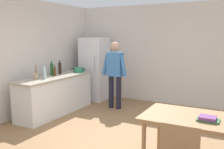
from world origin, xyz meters
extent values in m
plane|color=#936D47|center=(0.00, 0.00, 0.00)|extent=(14.00, 14.00, 0.00)
cube|color=silver|center=(0.00, 3.00, 1.35)|extent=(6.40, 0.12, 2.70)
cube|color=silver|center=(-2.60, 0.20, 1.35)|extent=(0.12, 5.60, 2.70)
cube|color=white|center=(-2.00, 0.80, 0.43)|extent=(0.60, 2.12, 0.86)
cube|color=#B2A893|center=(-2.00, 0.80, 0.88)|extent=(0.64, 2.20, 0.04)
cube|color=white|center=(-1.90, 2.40, 0.90)|extent=(0.70, 0.64, 1.80)
cylinder|color=#B2B2B7|center=(-1.68, 2.06, 1.10)|extent=(0.02, 0.02, 0.40)
cylinder|color=#1E1E2D|center=(-1.06, 1.85, 0.42)|extent=(0.13, 0.13, 0.84)
cylinder|color=#1E1E2D|center=(-0.84, 1.85, 0.42)|extent=(0.13, 0.13, 0.84)
cube|color=#3D75B7|center=(-0.95, 1.85, 1.14)|extent=(0.38, 0.22, 0.60)
sphere|color=tan|center=(-0.95, 1.85, 1.59)|extent=(0.22, 0.22, 0.22)
cylinder|color=#3D75B7|center=(-1.20, 1.81, 1.12)|extent=(0.20, 0.09, 0.55)
cylinder|color=#3D75B7|center=(-0.70, 1.81, 1.12)|extent=(0.20, 0.09, 0.55)
cube|color=#9E754C|center=(1.40, -0.30, 0.72)|extent=(1.40, 0.90, 0.05)
cylinder|color=#9E754C|center=(0.80, -0.65, 0.35)|extent=(0.06, 0.06, 0.70)
cylinder|color=#9E754C|center=(0.80, 0.05, 0.35)|extent=(0.06, 0.06, 0.70)
cube|color=#9E754C|center=(1.40, -1.16, 0.70)|extent=(0.42, 0.04, 0.42)
cylinder|color=#2D845B|center=(-1.93, 1.66, 0.96)|extent=(0.28, 0.28, 0.12)
cube|color=black|center=(-2.10, 1.66, 0.98)|extent=(0.06, 0.03, 0.02)
cube|color=black|center=(-1.76, 1.66, 0.98)|extent=(0.06, 0.03, 0.02)
cylinder|color=tan|center=(-2.11, 0.29, 0.97)|extent=(0.11, 0.11, 0.14)
cylinder|color=olive|center=(-2.09, 0.29, 1.11)|extent=(0.02, 0.05, 0.22)
cylinder|color=olive|center=(-2.09, 0.28, 1.11)|extent=(0.02, 0.04, 0.22)
cylinder|color=#5B3314|center=(-2.06, 0.85, 1.00)|extent=(0.06, 0.06, 0.20)
cylinder|color=#5B3314|center=(-2.06, 0.85, 1.13)|extent=(0.02, 0.02, 0.06)
cylinder|color=#1E5123|center=(-2.18, 0.90, 1.04)|extent=(0.08, 0.08, 0.28)
cylinder|color=#1E5123|center=(-2.18, 0.90, 1.21)|extent=(0.03, 0.03, 0.06)
cylinder|color=black|center=(-2.16, 1.17, 1.04)|extent=(0.08, 0.08, 0.28)
cylinder|color=black|center=(-2.16, 1.17, 1.21)|extent=(0.03, 0.03, 0.06)
cylinder|color=silver|center=(-1.98, 0.43, 1.02)|extent=(0.07, 0.07, 0.24)
cylinder|color=silver|center=(-1.98, 0.43, 1.17)|extent=(0.03, 0.03, 0.06)
cube|color=#387A47|center=(1.59, -0.39, 0.76)|extent=(0.28, 0.19, 0.02)
cube|color=#753D7F|center=(1.58, -0.41, 0.79)|extent=(0.21, 0.18, 0.04)
camera|label=1|loc=(1.97, -3.77, 1.84)|focal=40.50mm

